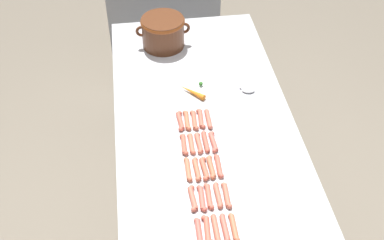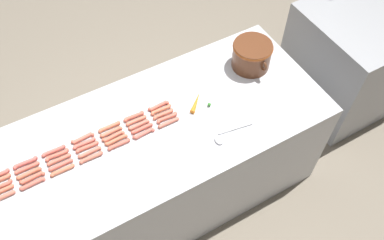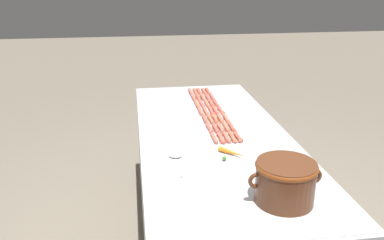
{
  "view_description": "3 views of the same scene",
  "coord_description": "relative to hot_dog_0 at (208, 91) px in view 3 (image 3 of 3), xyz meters",
  "views": [
    {
      "loc": [
        -0.31,
        -1.7,
        2.59
      ],
      "look_at": [
        -0.07,
        0.07,
        0.91
      ],
      "focal_mm": 45.86,
      "sensor_mm": 36.0,
      "label": 1
    },
    {
      "loc": [
        1.31,
        -0.46,
        2.84
      ],
      "look_at": [
        0.06,
        0.24,
        0.87
      ],
      "focal_mm": 37.41,
      "sensor_mm": 36.0,
      "label": 2
    },
    {
      "loc": [
        0.47,
        2.24,
        1.8
      ],
      "look_at": [
        0.11,
        -0.2,
        0.89
      ],
      "focal_mm": 37.33,
      "sensor_mm": 36.0,
      "label": 3
    }
  ],
  "objects": [
    {
      "name": "hot_dog_7",
      "position": [
        0.03,
        -0.0,
        0.0
      ],
      "size": [
        0.03,
        0.14,
        0.02
      ],
      "color": "#CC674B",
      "rests_on": "griddle_counter"
    },
    {
      "name": "hot_dog_34",
      "position": [
        0.15,
        0.99,
        0.0
      ],
      "size": [
        0.03,
        0.14,
        0.02
      ],
      "color": "#C26451",
      "rests_on": "griddle_counter"
    },
    {
      "name": "hot_dog_6",
      "position": [
        0.0,
        0.99,
        0.0
      ],
      "size": [
        0.03,
        0.14,
        0.02
      ],
      "color": "#CA5B49",
      "rests_on": "griddle_counter"
    },
    {
      "name": "hot_dog_11",
      "position": [
        0.04,
        0.66,
        0.0
      ],
      "size": [
        0.03,
        0.14,
        0.02
      ],
      "color": "#C5664B",
      "rests_on": "griddle_counter"
    },
    {
      "name": "hot_dog_12",
      "position": [
        0.04,
        0.83,
        0.0
      ],
      "size": [
        0.03,
        0.14,
        0.02
      ],
      "color": "#CD684E",
      "rests_on": "griddle_counter"
    },
    {
      "name": "hot_dog_18",
      "position": [
        0.08,
        0.66,
        0.0
      ],
      "size": [
        0.03,
        0.14,
        0.02
      ],
      "color": "#CA6048",
      "rests_on": "griddle_counter"
    },
    {
      "name": "hot_dog_23",
      "position": [
        0.11,
        0.33,
        0.0
      ],
      "size": [
        0.03,
        0.14,
        0.02
      ],
      "color": "#CB5F4E",
      "rests_on": "griddle_counter"
    },
    {
      "name": "hot_dog_10",
      "position": [
        0.04,
        0.49,
        0.0
      ],
      "size": [
        0.03,
        0.14,
        0.02
      ],
      "color": "#CD5E4F",
      "rests_on": "griddle_counter"
    },
    {
      "name": "hot_dog_1",
      "position": [
        -0.0,
        0.16,
        0.0
      ],
      "size": [
        0.03,
        0.14,
        0.02
      ],
      "color": "#C9594F",
      "rests_on": "griddle_counter"
    },
    {
      "name": "hot_dog_17",
      "position": [
        0.07,
        0.5,
        0.0
      ],
      "size": [
        0.03,
        0.14,
        0.02
      ],
      "color": "#C75E4B",
      "rests_on": "griddle_counter"
    },
    {
      "name": "hot_dog_28",
      "position": [
        0.15,
        -0.01,
        0.0
      ],
      "size": [
        0.03,
        0.14,
        0.02
      ],
      "color": "#C3654F",
      "rests_on": "griddle_counter"
    },
    {
      "name": "hot_dog_24",
      "position": [
        0.11,
        0.5,
        0.0
      ],
      "size": [
        0.03,
        0.14,
        0.02
      ],
      "color": "#C26550",
      "rests_on": "griddle_counter"
    },
    {
      "name": "hot_dog_21",
      "position": [
        0.11,
        -0.0,
        0.0
      ],
      "size": [
        0.03,
        0.14,
        0.02
      ],
      "color": "#CA664A",
      "rests_on": "griddle_counter"
    },
    {
      "name": "hot_dog_20",
      "position": [
        0.07,
        0.99,
        0.0
      ],
      "size": [
        0.03,
        0.14,
        0.02
      ],
      "color": "#C1624A",
      "rests_on": "griddle_counter"
    },
    {
      "name": "hot_dog_30",
      "position": [
        0.15,
        0.33,
        0.0
      ],
      "size": [
        0.03,
        0.14,
        0.02
      ],
      "color": "#CD6748",
      "rests_on": "griddle_counter"
    },
    {
      "name": "hot_dog_31",
      "position": [
        0.15,
        0.49,
        0.0
      ],
      "size": [
        0.03,
        0.14,
        0.02
      ],
      "color": "#C2634D",
      "rests_on": "griddle_counter"
    },
    {
      "name": "hot_dog_8",
      "position": [
        0.04,
        0.16,
        0.0
      ],
      "size": [
        0.03,
        0.14,
        0.02
      ],
      "color": "#CA5D4B",
      "rests_on": "griddle_counter"
    },
    {
      "name": "hot_dog_0",
      "position": [
        0.0,
        0.0,
        0.0
      ],
      "size": [
        0.03,
        0.14,
        0.02
      ],
      "color": "#C65A4D",
      "rests_on": "griddle_counter"
    },
    {
      "name": "hot_dog_26",
      "position": [
        0.11,
        0.83,
        0.0
      ],
      "size": [
        0.03,
        0.14,
        0.02
      ],
      "color": "#C35948",
      "rests_on": "griddle_counter"
    },
    {
      "name": "hot_dog_4",
      "position": [
        0.0,
        0.67,
        0.0
      ],
      "size": [
        0.03,
        0.14,
        0.02
      ],
      "color": "#CC684A",
      "rests_on": "griddle_counter"
    },
    {
      "name": "hot_dog_25",
      "position": [
        0.11,
        0.67,
        0.0
      ],
      "size": [
        0.03,
        0.14,
        0.02
      ],
      "color": "#C06647",
      "rests_on": "griddle_counter"
    },
    {
      "name": "griddle_counter",
      "position": [
        0.13,
        0.88,
        -0.44
      ],
      "size": [
        0.92,
        2.21,
        0.86
      ],
      "color": "#ADAFB5",
      "rests_on": "ground_plane"
    },
    {
      "name": "hot_dog_33",
      "position": [
        0.15,
        0.83,
        0.0
      ],
      "size": [
        0.03,
        0.14,
        0.02
      ],
      "color": "#CA5E4F",
      "rests_on": "griddle_counter"
    },
    {
      "name": "hot_dog_9",
      "position": [
        0.04,
        0.33,
        0.0
      ],
      "size": [
        0.03,
        0.14,
        0.02
      ],
      "color": "#CE5D49",
      "rests_on": "griddle_counter"
    },
    {
      "name": "hot_dog_2",
      "position": [
        0.0,
        0.32,
        0.0
      ],
      "size": [
        0.03,
        0.14,
        0.02
      ],
      "color": "#C55A4D",
      "rests_on": "griddle_counter"
    },
    {
      "name": "hot_dog_32",
      "position": [
        0.14,
        0.67,
        0.0
      ],
      "size": [
        0.03,
        0.14,
        0.02
      ],
      "color": "#C75B4A",
      "rests_on": "griddle_counter"
    },
    {
      "name": "bean_pot",
      "position": [
        -0.02,
        1.7,
        0.09
      ],
      "size": [
        0.33,
        0.26,
        0.19
      ],
      "color": "#562D19",
      "rests_on": "griddle_counter"
    },
    {
      "name": "hot_dog_5",
      "position": [
        0.0,
        0.83,
        0.0
      ],
      "size": [
        0.03,
        0.14,
        0.02
      ],
      "color": "#C45B47",
      "rests_on": "griddle_counter"
    },
    {
      "name": "hot_dog_13",
      "position": [
        0.04,
        0.99,
        0.0
      ],
      "size": [
        0.03,
        0.14,
        0.02
      ],
      "color": "#CC6747",
      "rests_on": "griddle_counter"
    },
    {
      "name": "hot_dog_22",
      "position": [
        0.11,
        0.17,
        0.0
      ],
      "size": [
        0.03,
        0.14,
        0.02
      ],
      "color": "#C85E48",
      "rests_on": "griddle_counter"
    },
    {
      "name": "hot_dog_15",
      "position": [
        0.07,
        0.16,
        0.0
      ],
      "size": [
        0.03,
        0.14,
        0.02
      ],
      "color": "#C16447",
      "rests_on": "griddle_counter"
    },
    {
      "name": "hot_dog_14",
      "position": [
        0.08,
        -0.0,
        0.0
      ],
      "size": [
        0.03,
        0.14,
        0.02
      ],
      "color": "#C05B49",
      "rests_on": "griddle_counter"
    },
    {
      "name": "hot_dog_29",
      "position": [
        0.15,
        0.16,
        0.0
      ],
      "size": [
        0.03,
        0.14,
        0.02
      ],
      "color": "#C85E4D",
      "rests_on": "griddle_counter"
    },
    {
      "name": "hot_dog_3",
      "position": [
        -0.0,
        0.5,
        0.0
      ],
      "size": [
        0.03,
        0.14,
        0.02
      ],
      "color": "#C8624F",
      "rests_on": "griddle_counter"
    },
    {
      "name": "hot_dog_16",
      "position": [
        0.07,
        0.33,
        0.0
      ],
      "size": [
        0.03,
        0.14,
        0.02
      ],
      "color": "#C1634D",
      "rests_on": "griddle_counter"
    },
    {
      "name": "carrot",
      "position": [
        0.1,
        1.22,
        0.0
      ],
      "size": [
        0.14,
        0.14,
        0.03
      ],
      "color": "orange",
      "rests_on": "griddle_counter"
    },
    {
      "name": "hot_dog_19",
      "position": [
        0.07,
        0.83,
        0.0
      ],
      "size": [
        0.03,
        0.14,
        0.02
      ],
      "color": "#C86551",
      "rests_on": "griddle_counter"
    },
    {
      "name": "serving_spoon",
      "position": [
        0.39,
        1.24,
        -0.0
      ],
      "size": [
        0.08,
        0.27,
        0.02
      ],
      "color": "#B7B7BC",
      "rests_on": "griddle_counter"
    },
    {
      "name": "hot_dog_27",
      "position": [
        0.11,
        1.0,
        0.0
      ],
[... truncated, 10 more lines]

